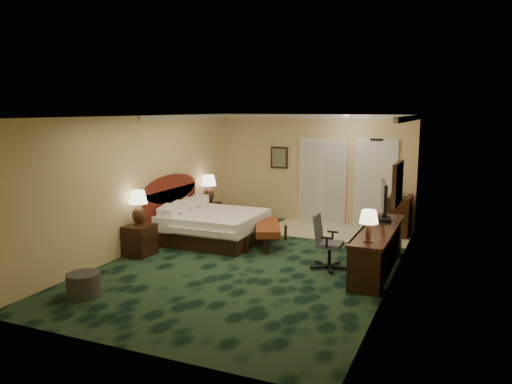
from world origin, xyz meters
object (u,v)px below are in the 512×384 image
at_px(lamp_near, 138,208).
at_px(minibar, 400,215).
at_px(ottoman, 84,285).
at_px(bed_bench, 267,235).
at_px(desk, 378,249).
at_px(lamp_far, 209,189).
at_px(nightstand_near, 140,240).
at_px(nightstand_far, 209,213).
at_px(tv, 384,201).
at_px(desk_chair, 330,242).
at_px(bed, 214,227).

relative_size(lamp_near, minibar, 0.75).
bearing_deg(ottoman, lamp_near, 104.25).
distance_m(bed_bench, desk, 2.49).
bearing_deg(lamp_near, lamp_far, 90.01).
height_order(ottoman, desk, desk).
xyz_separation_m(nightstand_near, lamp_near, (-0.03, 0.03, 0.64)).
bearing_deg(bed_bench, minibar, 17.30).
bearing_deg(lamp_far, nightstand_far, -68.84).
relative_size(nightstand_near, tv, 0.64).
height_order(lamp_near, tv, tv).
xyz_separation_m(lamp_far, tv, (4.43, -1.33, 0.24)).
bearing_deg(nightstand_near, lamp_near, 131.97).
height_order(desk_chair, minibar, desk_chair).
bearing_deg(nightstand_far, ottoman, -83.74).
bearing_deg(ottoman, lamp_far, 96.28).
distance_m(lamp_far, ottoman, 5.12).
height_order(bed_bench, tv, tv).
xyz_separation_m(ottoman, tv, (3.87, 3.71, 0.95)).
bearing_deg(desk_chair, lamp_near, -172.44).
height_order(nightstand_far, ottoman, nightstand_far).
height_order(bed, lamp_near, lamp_near).
xyz_separation_m(bed, nightstand_near, (-0.83, -1.53, -0.01)).
relative_size(lamp_far, ottoman, 1.35).
bearing_deg(lamp_far, tv, -16.72).
distance_m(desk, tv, 1.02).
height_order(nightstand_near, minibar, minibar).
bearing_deg(minibar, tv, -91.35).
xyz_separation_m(bed, tv, (3.58, 0.03, 0.82)).
height_order(bed_bench, ottoman, bed_bench).
relative_size(lamp_near, lamp_far, 0.98).
bearing_deg(nightstand_near, bed, 61.56).
relative_size(ottoman, desk, 0.19).
relative_size(nightstand_far, lamp_far, 0.79).
bearing_deg(tv, nightstand_far, 151.26).
height_order(lamp_far, desk_chair, lamp_far).
height_order(lamp_near, bed_bench, lamp_near).
distance_m(nightstand_far, lamp_near, 2.93).
bearing_deg(tv, bed, 168.37).
relative_size(nightstand_near, desk_chair, 0.61).
distance_m(bed_bench, minibar, 3.18).
distance_m(nightstand_near, ottoman, 2.22).
bearing_deg(desk, ottoman, -142.28).
distance_m(ottoman, minibar, 7.01).
height_order(bed, bed_bench, bed).
height_order(ottoman, minibar, minibar).
xyz_separation_m(lamp_near, lamp_far, (-0.00, 2.86, -0.05)).
height_order(lamp_far, tv, tv).
xyz_separation_m(lamp_near, desk, (4.46, 0.84, -0.56)).
height_order(nightstand_far, minibar, minibar).
relative_size(tv, desk_chair, 0.96).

